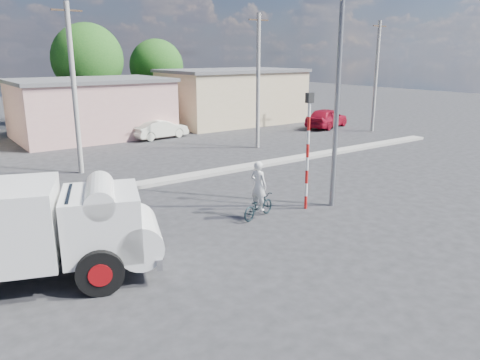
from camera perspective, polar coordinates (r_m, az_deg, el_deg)
ground_plane at (r=14.99m, az=2.98°, el=-7.27°), size 120.00×120.00×0.00m
median at (r=21.46m, az=-10.45°, el=-0.30°), size 40.00×0.80×0.16m
truck at (r=12.91m, az=-24.24°, el=-5.52°), size 6.74×4.29×2.62m
bicycle at (r=16.77m, az=2.23°, el=-3.18°), size 1.76×1.03×0.87m
cyclist at (r=16.63m, az=2.24°, el=-1.69°), size 0.60×0.75×1.79m
car_cream at (r=32.99m, az=-9.72°, el=6.15°), size 4.08×1.85×1.30m
car_red at (r=37.88m, az=10.52°, el=7.46°), size 4.91×3.16×1.56m
traffic_pole at (r=17.38m, az=8.29°, el=4.68°), size 0.28×0.18×4.36m
streetlight at (r=17.57m, az=11.55°, el=12.43°), size 2.34×0.22×9.00m
building_row at (r=34.41m, az=-19.14°, el=8.40°), size 37.80×7.30×4.44m
tree_row at (r=39.93m, az=-27.06°, el=12.32°), size 34.13×7.32×8.10m
utility_poles at (r=25.78m, az=-8.15°, el=11.38°), size 35.40×0.24×8.00m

